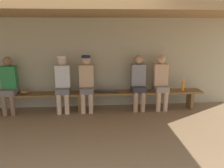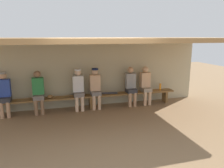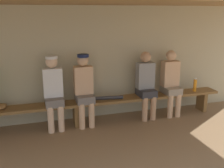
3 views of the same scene
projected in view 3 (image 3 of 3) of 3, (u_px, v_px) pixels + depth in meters
back_wall at (70, 64)px, 5.19m from camera, size 8.00×0.20×2.20m
bench at (76, 106)px, 4.96m from camera, size 6.00×0.36×0.46m
player_shirtless_tan at (146, 82)px, 5.27m from camera, size 0.34×0.42×1.34m
player_near_post at (84, 87)px, 4.92m from camera, size 0.34×0.42×1.34m
player_in_red at (53, 89)px, 4.76m from camera, size 0.34×0.42×1.34m
player_rightmost at (171, 80)px, 5.43m from camera, size 0.34×0.42×1.34m
water_bottle_clear at (195, 85)px, 5.60m from camera, size 0.07×0.07×0.28m
baseball_glove_dark_brown at (1, 106)px, 4.60m from camera, size 0.24×0.29×0.09m
baseball_bat at (102, 98)px, 5.08m from camera, size 0.79×0.18×0.07m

